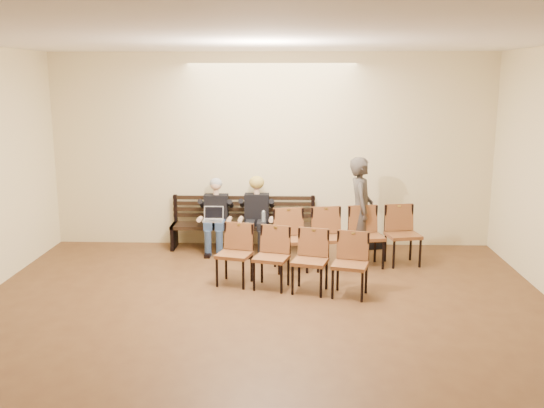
{
  "coord_description": "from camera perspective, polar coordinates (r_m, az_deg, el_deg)",
  "views": [
    {
      "loc": [
        0.37,
        -5.95,
        3.05
      ],
      "look_at": [
        0.04,
        4.05,
        0.96
      ],
      "focal_mm": 40.0,
      "sensor_mm": 36.0,
      "label": 1
    }
  ],
  "objects": [
    {
      "name": "bench",
      "position": [
        11.0,
        -2.73,
        -3.08
      ],
      "size": [
        2.6,
        0.9,
        0.45
      ],
      "primitive_type": "cube",
      "color": "black",
      "rests_on": "ground"
    },
    {
      "name": "ground",
      "position": [
        6.69,
        -1.56,
        -15.3
      ],
      "size": [
        10.0,
        10.0,
        0.0
      ],
      "primitive_type": "plane",
      "color": "brown",
      "rests_on": "ground"
    },
    {
      "name": "room_walls",
      "position": [
        6.76,
        -1.28,
        7.46
      ],
      "size": [
        8.02,
        10.01,
        3.51
      ],
      "color": "beige",
      "rests_on": "ground"
    },
    {
      "name": "water_bottle",
      "position": [
        10.56,
        -0.81,
        -1.86
      ],
      "size": [
        0.07,
        0.07,
        0.21
      ],
      "primitive_type": "cylinder",
      "rotation": [
        0.0,
        0.0,
        0.13
      ],
      "color": "silver",
      "rests_on": "bench"
    },
    {
      "name": "passerby",
      "position": [
        10.27,
        8.36,
        0.25
      ],
      "size": [
        0.52,
        0.76,
        2.03
      ],
      "primitive_type": "imported",
      "rotation": [
        0.0,
        0.0,
        1.52
      ],
      "color": "#3A3430",
      "rests_on": "ground"
    },
    {
      "name": "laptop",
      "position": [
        10.66,
        -5.59,
        -1.66
      ],
      "size": [
        0.4,
        0.35,
        0.25
      ],
      "primitive_type": "cube",
      "rotation": [
        0.0,
        0.0,
        0.25
      ],
      "color": "silver",
      "rests_on": "bench"
    },
    {
      "name": "seated_man",
      "position": [
        10.84,
        -5.32,
        -1.15
      ],
      "size": [
        0.52,
        0.72,
        1.26
      ],
      "primitive_type": null,
      "color": "black",
      "rests_on": "ground"
    },
    {
      "name": "seated_woman",
      "position": [
        10.77,
        -1.46,
        -1.19
      ],
      "size": [
        0.54,
        0.74,
        1.25
      ],
      "primitive_type": null,
      "color": "black",
      "rests_on": "ground"
    },
    {
      "name": "chair_row_front",
      "position": [
        8.82,
        1.75,
        -5.28
      ],
      "size": [
        2.27,
        1.06,
        0.91
      ],
      "primitive_type": "cube",
      "rotation": [
        0.0,
        0.0,
        -0.26
      ],
      "color": "brown",
      "rests_on": "ground"
    },
    {
      "name": "chair_row_back",
      "position": [
        9.94,
        7.15,
        -3.18
      ],
      "size": [
        2.46,
        0.99,
        0.99
      ],
      "primitive_type": "cube",
      "rotation": [
        0.0,
        0.0,
        0.19
      ],
      "color": "brown",
      "rests_on": "ground"
    },
    {
      "name": "bag",
      "position": [
        11.18,
        9.31,
        -3.48
      ],
      "size": [
        0.4,
        0.31,
        0.26
      ],
      "primitive_type": "cube",
      "rotation": [
        0.0,
        0.0,
        0.22
      ],
      "color": "black",
      "rests_on": "ground"
    }
  ]
}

